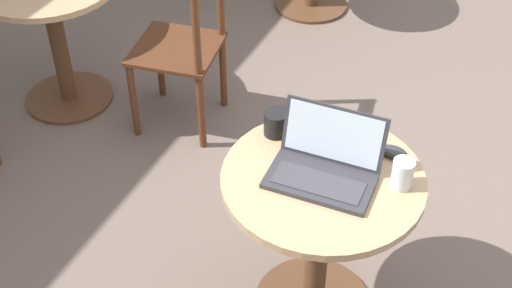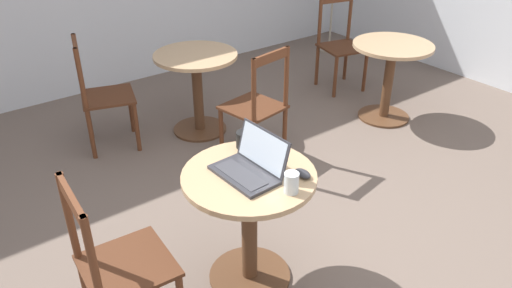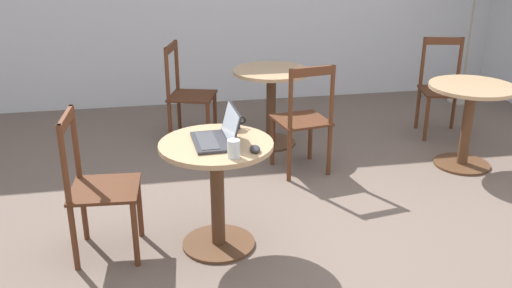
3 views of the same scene
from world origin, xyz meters
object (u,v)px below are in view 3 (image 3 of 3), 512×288
(cafe_table_mid, at_px, (469,110))
(cafe_table_far, at_px, (271,92))
(drinking_glass, at_px, (234,149))
(chair_far_front, at_px, (303,120))
(laptop, at_px, (217,136))
(chair_near_left, at_px, (97,188))
(chair_far_left, at_px, (187,95))
(chair_mid_back, at_px, (442,89))
(mug, at_px, (234,121))
(mouse, at_px, (255,149))
(cafe_table_near, at_px, (217,175))

(cafe_table_mid, distance_m, cafe_table_far, 1.71)
(drinking_glass, bearing_deg, chair_far_front, 59.23)
(cafe_table_far, xyz_separation_m, laptop, (-0.70, -1.71, 0.26))
(cafe_table_mid, bearing_deg, chair_near_left, -163.81)
(cafe_table_mid, height_order, chair_far_front, chair_far_front)
(chair_far_left, bearing_deg, chair_mid_back, -6.06)
(chair_near_left, xyz_separation_m, mug, (0.87, 0.19, 0.30))
(drinking_glass, bearing_deg, chair_mid_back, 39.85)
(mouse, bearing_deg, cafe_table_near, 139.07)
(chair_far_front, xyz_separation_m, mug, (-0.69, -0.79, 0.30))
(chair_mid_back, bearing_deg, cafe_table_near, -144.75)
(chair_far_front, relative_size, mouse, 9.21)
(cafe_table_mid, xyz_separation_m, chair_far_left, (-2.25, 1.04, -0.05))
(chair_far_front, bearing_deg, mug, -130.97)
(cafe_table_mid, relative_size, drinking_glass, 6.72)
(chair_near_left, bearing_deg, cafe_table_mid, 16.19)
(chair_near_left, relative_size, mouse, 9.21)
(laptop, bearing_deg, chair_far_front, 51.31)
(chair_near_left, bearing_deg, mouse, -13.77)
(cafe_table_mid, bearing_deg, cafe_table_near, -157.82)
(cafe_table_mid, height_order, chair_mid_back, chair_mid_back)
(cafe_table_mid, height_order, laptop, laptop)
(chair_near_left, bearing_deg, chair_mid_back, 27.76)
(chair_far_front, distance_m, drinking_glass, 1.51)
(cafe_table_mid, distance_m, chair_far_front, 1.39)
(chair_far_front, height_order, laptop, same)
(cafe_table_mid, xyz_separation_m, drinking_glass, (-2.14, -1.15, 0.26))
(chair_far_left, height_order, mouse, chair_far_left)
(drinking_glass, bearing_deg, laptop, 104.38)
(chair_mid_back, xyz_separation_m, drinking_glass, (-2.31, -1.93, 0.31))
(cafe_table_mid, xyz_separation_m, mouse, (-2.00, -1.08, 0.23))
(laptop, relative_size, mug, 2.88)
(cafe_table_near, xyz_separation_m, mouse, (0.21, -0.18, 0.23))
(cafe_table_far, xyz_separation_m, mouse, (-0.50, -1.89, 0.23))
(mug, relative_size, drinking_glass, 1.21)
(cafe_table_mid, xyz_separation_m, laptop, (-2.20, -0.90, 0.26))
(cafe_table_far, height_order, laptop, laptop)
(chair_mid_back, bearing_deg, cafe_table_far, 179.03)
(mouse, height_order, drinking_glass, drinking_glass)
(cafe_table_near, distance_m, laptop, 0.26)
(laptop, bearing_deg, chair_near_left, 176.20)
(laptop, bearing_deg, cafe_table_mid, 22.22)
(chair_mid_back, distance_m, chair_far_left, 2.44)
(chair_far_front, bearing_deg, cafe_table_near, -128.90)
(cafe_table_near, relative_size, chair_near_left, 0.77)
(drinking_glass, bearing_deg, mug, 81.44)
(chair_far_front, bearing_deg, drinking_glass, -120.77)
(cafe_table_far, distance_m, drinking_glass, 2.08)
(cafe_table_far, distance_m, mug, 1.60)
(laptop, distance_m, drinking_glass, 0.26)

